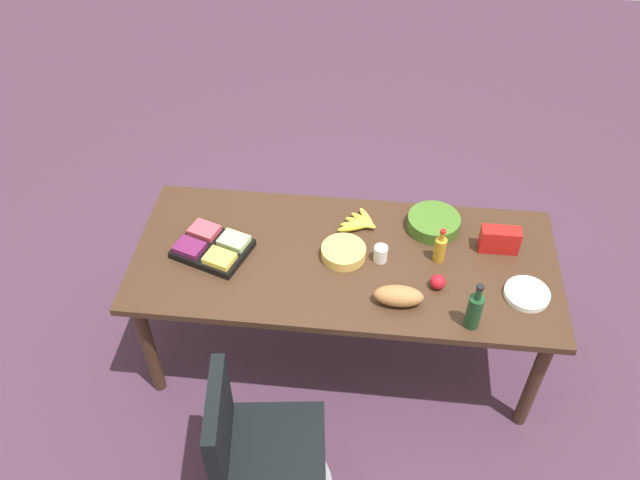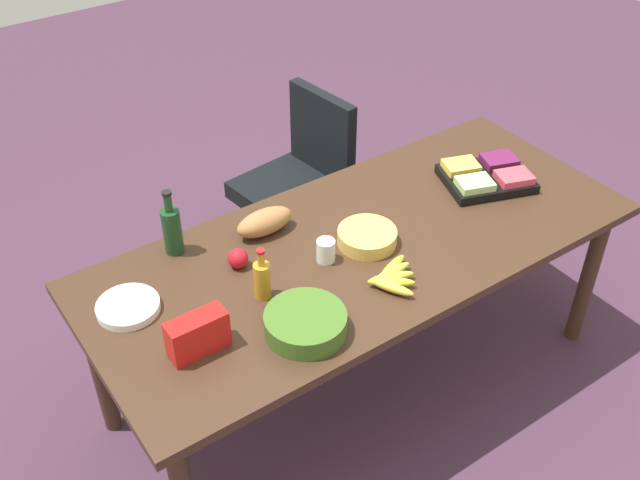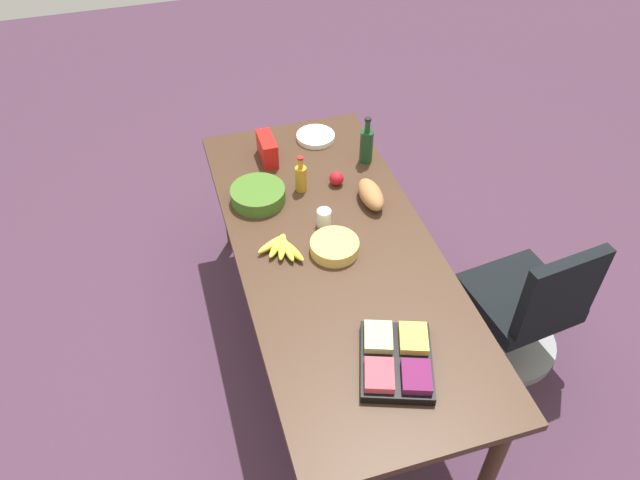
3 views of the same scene
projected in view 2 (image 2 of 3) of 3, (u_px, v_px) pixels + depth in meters
The scene contains 14 objects.
ground_plane at pixel (357, 377), 3.36m from camera, with size 10.00×10.00×0.00m, color #472C41.
conference_table at pixel (362, 258), 2.93m from camera, with size 2.18×0.93×0.77m.
office_chair at pixel (298, 198), 3.88m from camera, with size 0.56×0.56×0.88m.
chip_bowl at pixel (367, 237), 2.86m from camera, with size 0.23×0.23×0.06m, color #E5B758.
paper_cup at pixel (326, 251), 2.77m from camera, with size 0.07×0.07×0.09m, color white.
wine_bottle at pixel (172, 229), 2.78m from camera, with size 0.09×0.09×0.27m.
paper_plate_stack at pixel (128, 307), 2.57m from camera, with size 0.22×0.22×0.03m, color white.
fruit_platter at pixel (487, 176), 3.19m from camera, with size 0.43×0.38×0.07m.
apple_red at pixel (238, 258), 2.75m from camera, with size 0.08×0.08×0.08m, color red.
dressing_bottle at pixel (262, 279), 2.59m from camera, with size 0.07×0.07×0.21m.
salad_bowl at pixel (305, 323), 2.48m from camera, with size 0.28×0.28×0.08m, color #3F6922.
banana_bunch at pixel (391, 277), 2.68m from camera, with size 0.22×0.21×0.04m.
bread_loaf at pixel (265, 222), 2.90m from camera, with size 0.24×0.11×0.10m, color #A56E3F.
chip_bag_red at pixel (198, 335), 2.39m from camera, with size 0.20×0.08×0.14m, color red.
Camera 2 is at (-1.43, -1.76, 2.56)m, focal length 41.88 mm.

